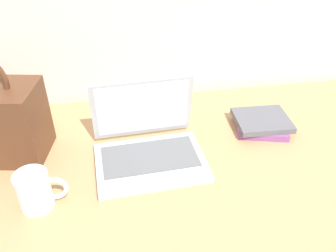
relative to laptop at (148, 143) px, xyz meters
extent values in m
cube|color=tan|center=(0.11, -0.03, -0.06)|extent=(1.60, 0.76, 0.03)
cube|color=#B2B5BA|center=(0.00, -0.04, -0.04)|extent=(0.32, 0.24, 0.02)
cube|color=slate|center=(0.00, -0.03, -0.03)|extent=(0.28, 0.15, 0.00)
cube|color=#B2B5BA|center=(0.00, 0.08, 0.07)|extent=(0.30, 0.06, 0.20)
cube|color=white|center=(0.00, 0.08, 0.07)|extent=(0.27, 0.04, 0.17)
cylinder|color=white|center=(-0.30, -0.15, 0.01)|extent=(0.08, 0.08, 0.10)
torus|color=white|center=(-0.25, -0.15, 0.01)|extent=(0.07, 0.01, 0.07)
cylinder|color=brown|center=(-0.30, -0.15, 0.05)|extent=(0.07, 0.07, 0.00)
cube|color=#8C4C8C|center=(0.38, 0.08, -0.04)|extent=(0.19, 0.18, 0.02)
cube|color=#595960|center=(0.38, 0.08, -0.02)|extent=(0.18, 0.15, 0.02)
camera|label=1|loc=(-0.08, -0.80, 0.62)|focal=37.50mm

